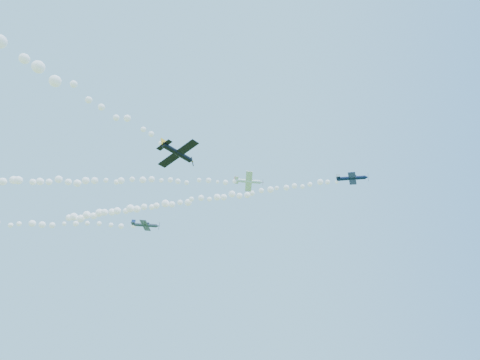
# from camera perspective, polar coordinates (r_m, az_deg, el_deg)

# --- Properties ---
(plane_white) EXTENTS (7.22, 7.48, 2.71)m
(plane_white) POSITION_cam_1_polar(r_m,az_deg,el_deg) (96.63, 1.24, -0.17)
(plane_white) COLOR white
(smoke_trail_white) EXTENTS (82.20, 9.03, 3.04)m
(smoke_trail_white) POSITION_cam_1_polar(r_m,az_deg,el_deg) (104.44, -23.28, -0.13)
(smoke_trail_white) COLOR white
(plane_navy) EXTENTS (7.99, 8.40, 3.06)m
(plane_navy) POSITION_cam_1_polar(r_m,az_deg,el_deg) (101.98, 15.67, 0.26)
(plane_navy) COLOR #0C1637
(smoke_trail_navy) EXTENTS (79.44, 20.95, 3.09)m
(smoke_trail_navy) POSITION_cam_1_polar(r_m,az_deg,el_deg) (110.21, -7.16, -3.00)
(smoke_trail_navy) COLOR white
(plane_grey) EXTENTS (7.06, 7.50, 2.51)m
(plane_grey) POSITION_cam_1_polar(r_m,az_deg,el_deg) (100.73, -13.32, -6.25)
(plane_grey) COLOR #333D4A
(plane_black) EXTENTS (7.22, 6.99, 2.32)m
(plane_black) POSITION_cam_1_polar(r_m,az_deg,el_deg) (65.94, -8.82, 3.79)
(plane_black) COLOR black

